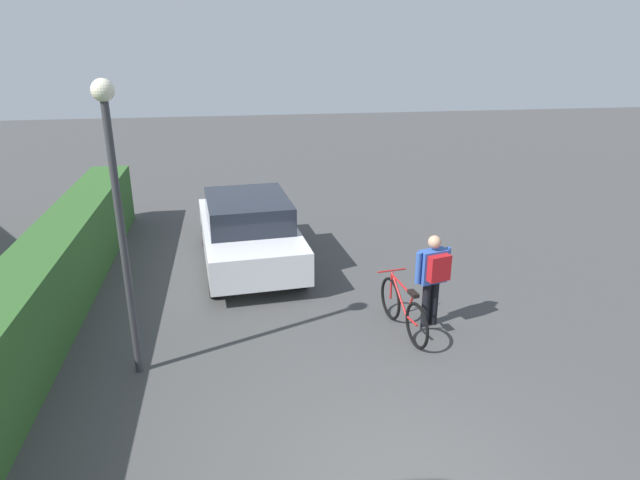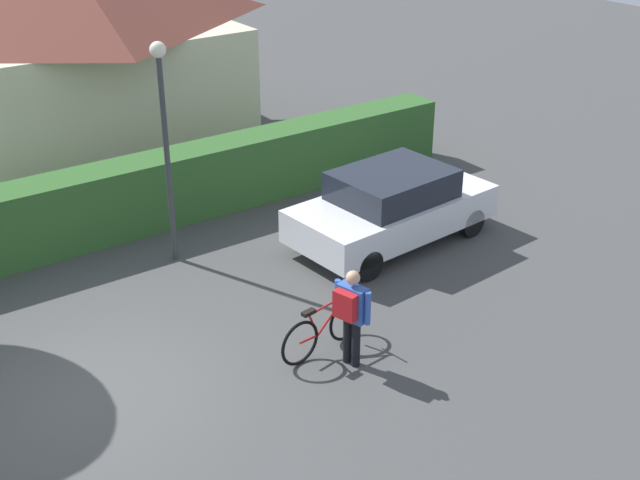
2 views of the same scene
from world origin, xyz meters
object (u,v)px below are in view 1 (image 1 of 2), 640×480
Objects in this scene: bicycle at (403,310)px; person_rider at (433,273)px; parked_car_near at (249,230)px; street_lamp at (116,193)px.

person_rider reaches higher than bicycle.
person_rider is at bearing -76.99° from bicycle.
parked_car_near is 4.51m from street_lamp.
parked_car_near is at bearing 35.62° from bicycle.
street_lamp is at bearing 97.61° from person_rider.
bicycle is 1.07× the size of person_rider.
parked_car_near is at bearing 42.22° from person_rider.
street_lamp is (-3.72, 1.73, 1.88)m from parked_car_near.
bicycle is 4.64m from street_lamp.
street_lamp reaches higher than bicycle.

